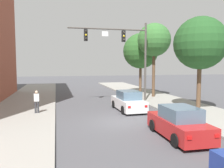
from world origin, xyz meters
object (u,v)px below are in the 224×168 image
Objects in this scene: pedestrian_sidewalk_left_walker at (37,100)px; fire_hydrant at (182,109)px; street_tree_nearest at (200,43)px; car_following_red at (179,124)px; car_lead_white at (128,102)px; street_tree_second at (154,40)px; traffic_signal_mast at (124,46)px; street_tree_third at (141,51)px.

pedestrian_sidewalk_left_walker is 2.28× the size of fire_hydrant.
car_following_red is at bearing -131.39° from street_tree_nearest.
car_following_red is 2.61× the size of pedestrian_sidewalk_left_walker.
car_lead_white is 9.55m from street_tree_second.
fire_hydrant is (3.11, -2.83, -0.22)m from car_lead_white.
traffic_signal_mast is 1.76× the size of car_following_red.
street_tree_third is (-0.64, 11.02, 0.02)m from street_tree_nearest.
street_tree_nearest reaches higher than car_lead_white.
pedestrian_sidewalk_left_walker is 12.93m from street_tree_nearest.
street_tree_third is (4.49, 9.24, 4.57)m from car_lead_white.
car_following_red is at bearing -122.16° from fire_hydrant.
street_tree_third is at bearing 38.82° from pedestrian_sidewalk_left_walker.
street_tree_third is at bearing 83.47° from fire_hydrant.
fire_hydrant is at bearing -70.43° from traffic_signal_mast.
traffic_signal_mast reaches higher than pedestrian_sidewalk_left_walker.
street_tree_third is (4.11, 16.41, 4.57)m from car_following_red.
street_tree_third reaches higher than car_following_red.
street_tree_nearest is (4.37, -5.56, -0.12)m from traffic_signal_mast.
traffic_signal_mast is 1.03× the size of street_tree_third.
fire_hydrant is 13.05m from street_tree_third.
street_tree_third reaches higher than pedestrian_sidewalk_left_walker.
street_tree_second is (11.79, 6.06, 5.23)m from pedestrian_sidewalk_left_walker.
traffic_signal_mast is at bearing 109.57° from fire_hydrant.
car_following_red is at bearing -87.00° from car_lead_white.
fire_hydrant is 5.28m from street_tree_nearest.
traffic_signal_mast reaches higher than fire_hydrant.
street_tree_nearest is at bearing -8.47° from pedestrian_sidewalk_left_walker.
street_tree_nearest is at bearing 48.61° from car_following_red.
street_tree_second is (4.82, 6.08, 5.57)m from car_lead_white.
pedestrian_sidewalk_left_walker is (-6.97, 0.02, 0.34)m from car_lead_white.
street_tree_nearest is at bearing -87.80° from street_tree_second.
street_tree_second reaches higher than traffic_signal_mast.
car_lead_white is 4.21m from fire_hydrant.
street_tree_third reaches higher than street_tree_nearest.
traffic_signal_mast is at bearing 78.64° from car_lead_white.
pedestrian_sidewalk_left_walker is at bearing 164.22° from fire_hydrant.
fire_hydrant is 10.76m from street_tree_second.
street_tree_third is (11.46, 9.22, 4.23)m from pedestrian_sidewalk_left_walker.
car_lead_white is at bearing -101.36° from traffic_signal_mast.
car_following_red is at bearing -92.00° from traffic_signal_mast.
pedestrian_sidewalk_left_walker is at bearing -141.18° from street_tree_third.
traffic_signal_mast is 8.54m from fire_hydrant.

